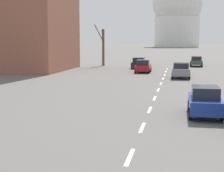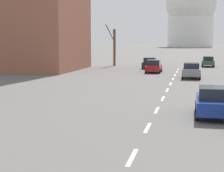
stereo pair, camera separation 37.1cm
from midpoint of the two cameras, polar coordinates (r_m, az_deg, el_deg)
lane_stripe_1 at (r=13.27m, az=3.91°, el=-10.76°), size 0.16×2.00×0.01m
lane_stripe_2 at (r=17.57m, az=6.04°, el=-6.34°), size 0.16×2.00×0.01m
lane_stripe_3 at (r=21.96m, az=7.32°, el=-3.67°), size 0.16×2.00×0.01m
lane_stripe_4 at (r=26.38m, az=8.16°, el=-1.88°), size 0.16×2.00×0.01m
lane_stripe_5 at (r=30.83m, az=8.76°, el=-0.61°), size 0.16×2.00×0.01m
lane_stripe_6 at (r=35.29m, az=9.21°, el=0.34°), size 0.16×2.00×0.01m
lane_stripe_7 at (r=39.75m, az=9.55°, el=1.07°), size 0.16×2.00×0.01m
lane_stripe_8 at (r=44.23m, az=9.83°, el=1.66°), size 0.16×2.00×0.01m
lane_stripe_9 at (r=48.71m, az=10.06°, el=2.14°), size 0.16×2.00×0.01m
lane_stripe_10 at (r=53.19m, az=10.24°, el=2.54°), size 0.16×2.00×0.01m
sedan_near_left at (r=40.64m, az=12.27°, el=2.33°), size 1.93×4.07×1.65m
sedan_mid_centre at (r=53.84m, az=6.01°, el=3.50°), size 1.98×4.01×1.58m
sedan_far_left at (r=59.43m, az=14.60°, el=3.66°), size 1.83×4.54×1.57m
sedan_far_right at (r=47.11m, az=6.60°, el=3.01°), size 1.88×3.89×1.60m
sedan_distant_centre at (r=20.64m, az=15.50°, el=-2.30°), size 1.73×4.10×1.61m
bare_tree_left_near at (r=59.42m, az=0.52°, el=6.14°), size 1.44×3.32×6.51m
capitol_dome at (r=231.44m, az=11.95°, el=10.93°), size 29.75×29.75×42.03m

